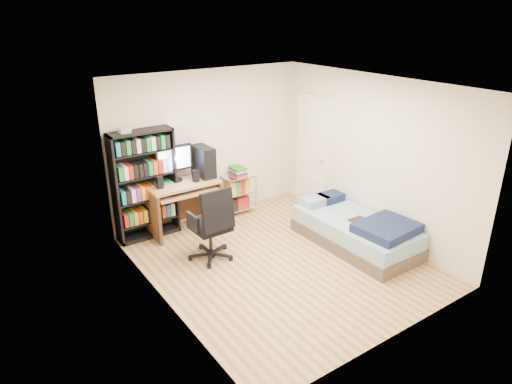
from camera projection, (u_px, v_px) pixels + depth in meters
room at (282, 180)px, 6.09m from camera, size 3.58×4.08×2.58m
media_shelf at (145, 184)px, 6.99m from camera, size 0.96×0.32×1.78m
computer_desk at (187, 184)px, 7.31m from camera, size 1.12×0.65×1.41m
office_chair at (212, 237)px, 6.50m from camera, size 0.67×0.67×1.11m
wire_cart at (238, 183)px, 7.94m from camera, size 0.54×0.40×0.85m
bed at (357, 231)px, 6.92m from camera, size 0.97×1.94×0.55m
door at (312, 152)px, 8.12m from camera, size 0.12×0.80×2.00m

